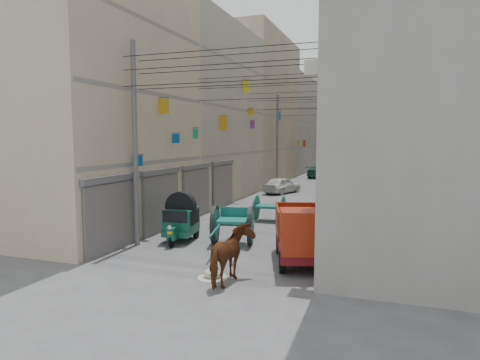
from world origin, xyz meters
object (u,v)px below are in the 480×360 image
at_px(feed_sack, 212,274).
at_px(distant_car_grey, 348,175).
at_px(auto_rickshaw, 181,219).
at_px(horse, 231,255).
at_px(second_cart, 269,207).
at_px(distant_car_green, 321,171).
at_px(mini_truck, 303,237).
at_px(tonga_cart, 233,224).
at_px(distant_car_white, 282,185).

bearing_deg(feed_sack, distant_car_grey, 88.16).
xyz_separation_m(auto_rickshaw, horse, (3.83, -4.20, -0.08)).
bearing_deg(horse, auto_rickshaw, -47.43).
height_order(feed_sack, distant_car_grey, distant_car_grey).
relative_size(second_cart, distant_car_green, 0.34).
distance_m(feed_sack, distant_car_green, 34.75).
distance_m(mini_truck, distant_car_grey, 29.41).
relative_size(auto_rickshaw, mini_truck, 0.58).
xyz_separation_m(tonga_cart, second_cart, (0.07, 5.20, -0.11)).
relative_size(auto_rickshaw, second_cart, 1.52).
relative_size(tonga_cart, horse, 1.82).
xyz_separation_m(auto_rickshaw, tonga_cart, (2.22, 0.19, -0.12)).
bearing_deg(mini_truck, horse, -141.10).
bearing_deg(tonga_cart, auto_rickshaw, 171.74).
bearing_deg(second_cart, feed_sack, -86.54).
height_order(tonga_cart, distant_car_green, tonga_cart).
bearing_deg(feed_sack, distant_car_white, 98.16).
bearing_deg(distant_car_green, distant_car_white, 99.14).
height_order(mini_truck, horse, mini_truck).
xyz_separation_m(second_cart, distant_car_green, (-1.35, 25.33, -0.04)).
height_order(auto_rickshaw, tonga_cart, auto_rickshaw).
xyz_separation_m(mini_truck, distant_car_green, (-4.51, 32.51, -0.32)).
distance_m(tonga_cart, horse, 4.67).
bearing_deg(auto_rickshaw, feed_sack, -59.78).
relative_size(mini_truck, distant_car_white, 1.07).
relative_size(mini_truck, distant_car_green, 0.87).
height_order(second_cart, horse, horse).
relative_size(feed_sack, distant_car_grey, 0.14).
distance_m(tonga_cart, distant_car_grey, 27.46).
bearing_deg(mini_truck, distant_car_white, 89.00).
height_order(mini_truck, feed_sack, mini_truck).
height_order(tonga_cart, feed_sack, tonga_cart).
distance_m(distant_car_white, distant_car_green, 14.27).
bearing_deg(tonga_cart, distant_car_grey, 72.97).
height_order(second_cart, feed_sack, second_cart).
distance_m(second_cart, distant_car_white, 11.28).
bearing_deg(distant_car_green, distant_car_grey, 147.70).
relative_size(second_cart, distant_car_white, 0.41).
bearing_deg(distant_car_grey, horse, -88.34).
height_order(mini_truck, distant_car_green, mini_truck).
height_order(tonga_cart, horse, horse).
xyz_separation_m(horse, distant_car_grey, (0.30, 31.78, -0.17)).
xyz_separation_m(distant_car_white, distant_car_green, (0.75, 14.25, 0.03)).
xyz_separation_m(second_cart, feed_sack, (0.82, -9.35, -0.55)).
height_order(second_cart, distant_car_green, distant_car_green).
distance_m(second_cart, feed_sack, 9.40).
height_order(feed_sack, distant_car_green, distant_car_green).
bearing_deg(mini_truck, distant_car_green, 80.81).
height_order(distant_car_white, distant_car_green, distant_car_green).
height_order(horse, distant_car_grey, horse).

